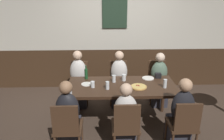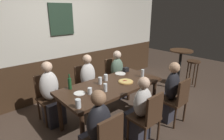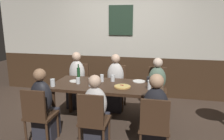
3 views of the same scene
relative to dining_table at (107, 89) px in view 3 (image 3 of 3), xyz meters
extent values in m
plane|color=#423328|center=(0.00, 0.00, -0.66)|extent=(12.00, 12.00, 0.00)
cube|color=#3D2819|center=(0.00, 1.65, -0.19)|extent=(6.40, 0.10, 0.95)
cube|color=beige|center=(0.00, 1.65, 1.11)|extent=(6.40, 0.10, 1.65)
cube|color=#233828|center=(-0.05, 1.58, 1.14)|extent=(0.56, 0.03, 0.68)
cube|color=#382316|center=(0.00, 0.00, 0.05)|extent=(1.89, 0.86, 0.05)
cylinder|color=#382316|center=(-0.85, -0.35, -0.32)|extent=(0.07, 0.07, 0.69)
cylinder|color=#382316|center=(0.85, -0.35, -0.32)|extent=(0.07, 0.07, 0.69)
cylinder|color=#382316|center=(-0.85, 0.35, -0.32)|extent=(0.07, 0.07, 0.69)
cylinder|color=#382316|center=(0.85, 0.35, -0.32)|extent=(0.07, 0.07, 0.69)
cube|color=#422B1C|center=(0.83, -0.77, -0.23)|extent=(0.40, 0.40, 0.04)
cube|color=#422B1C|center=(0.83, -0.95, 0.00)|extent=(0.36, 0.04, 0.43)
cylinder|color=#422B1C|center=(0.66, -0.60, -0.46)|extent=(0.04, 0.04, 0.41)
cylinder|color=#422B1C|center=(1.00, -0.60, -0.46)|extent=(0.04, 0.04, 0.41)
cube|color=#422B1C|center=(0.00, 0.77, -0.23)|extent=(0.40, 0.40, 0.04)
cube|color=#422B1C|center=(0.00, 0.95, 0.00)|extent=(0.36, 0.04, 0.43)
cylinder|color=#422B1C|center=(0.17, 0.60, -0.46)|extent=(0.04, 0.04, 0.41)
cylinder|color=#422B1C|center=(-0.17, 0.60, -0.46)|extent=(0.04, 0.04, 0.41)
cylinder|color=#422B1C|center=(0.17, 0.94, -0.46)|extent=(0.04, 0.04, 0.41)
cylinder|color=#422B1C|center=(-0.17, 0.94, -0.46)|extent=(0.04, 0.04, 0.41)
cube|color=#422B1C|center=(0.00, -0.77, -0.23)|extent=(0.40, 0.40, 0.04)
cube|color=#422B1C|center=(0.00, -0.95, 0.00)|extent=(0.36, 0.04, 0.43)
cylinder|color=#422B1C|center=(-0.17, -0.60, -0.46)|extent=(0.04, 0.04, 0.41)
cylinder|color=#422B1C|center=(0.17, -0.60, -0.46)|extent=(0.04, 0.04, 0.41)
cylinder|color=#422B1C|center=(-0.17, -0.94, -0.46)|extent=(0.04, 0.04, 0.41)
cube|color=#422B1C|center=(0.83, 0.77, -0.23)|extent=(0.40, 0.40, 0.04)
cube|color=#422B1C|center=(0.83, 0.95, 0.00)|extent=(0.36, 0.04, 0.43)
cylinder|color=#422B1C|center=(1.00, 0.60, -0.46)|extent=(0.04, 0.04, 0.41)
cylinder|color=#422B1C|center=(0.66, 0.60, -0.46)|extent=(0.04, 0.04, 0.41)
cylinder|color=#422B1C|center=(1.00, 0.94, -0.46)|extent=(0.04, 0.04, 0.41)
cylinder|color=#422B1C|center=(0.66, 0.94, -0.46)|extent=(0.04, 0.04, 0.41)
cube|color=#422B1C|center=(-0.83, 0.77, -0.23)|extent=(0.40, 0.40, 0.04)
cube|color=#422B1C|center=(-0.83, 0.95, 0.00)|extent=(0.36, 0.04, 0.43)
cylinder|color=#422B1C|center=(-0.66, 0.60, -0.46)|extent=(0.04, 0.04, 0.41)
cylinder|color=#422B1C|center=(-1.00, 0.60, -0.46)|extent=(0.04, 0.04, 0.41)
cylinder|color=#422B1C|center=(-0.66, 0.94, -0.46)|extent=(0.04, 0.04, 0.41)
cylinder|color=#422B1C|center=(-1.00, 0.94, -0.46)|extent=(0.04, 0.04, 0.41)
cube|color=#422B1C|center=(-0.83, -0.77, -0.23)|extent=(0.40, 0.40, 0.04)
cube|color=#422B1C|center=(-0.83, -0.95, 0.00)|extent=(0.36, 0.04, 0.43)
cylinder|color=#422B1C|center=(-1.00, -0.60, -0.46)|extent=(0.04, 0.04, 0.41)
cylinder|color=#422B1C|center=(-0.66, -0.60, -0.46)|extent=(0.04, 0.04, 0.41)
cylinder|color=#422B1C|center=(-1.00, -0.94, -0.46)|extent=(0.04, 0.04, 0.41)
cylinder|color=#422B1C|center=(-0.66, -0.94, -0.46)|extent=(0.04, 0.04, 0.41)
cube|color=#2D2D38|center=(0.83, -0.64, -0.44)|extent=(0.32, 0.34, 0.45)
ellipsoid|color=black|center=(0.83, -0.73, 0.05)|extent=(0.34, 0.22, 0.52)
sphere|color=tan|center=(0.83, -0.73, 0.39)|extent=(0.19, 0.19, 0.19)
cube|color=#2D2D38|center=(0.00, 0.64, -0.44)|extent=(0.32, 0.34, 0.45)
ellipsoid|color=silver|center=(0.00, 0.73, 0.05)|extent=(0.34, 0.22, 0.53)
sphere|color=#DBB293|center=(0.00, 0.73, 0.40)|extent=(0.18, 0.18, 0.18)
cube|color=#2D2D38|center=(0.00, -0.64, -0.44)|extent=(0.32, 0.34, 0.45)
ellipsoid|color=silver|center=(0.00, -0.73, 0.02)|extent=(0.34, 0.22, 0.47)
sphere|color=#DBB293|center=(0.00, -0.73, 0.34)|extent=(0.18, 0.18, 0.18)
cube|color=#2D2D38|center=(0.83, 0.64, -0.44)|extent=(0.32, 0.34, 0.45)
ellipsoid|color=#56705B|center=(0.83, 0.73, 0.03)|extent=(0.34, 0.22, 0.48)
sphere|color=beige|center=(0.83, 0.73, 0.35)|extent=(0.19, 0.19, 0.19)
cube|color=#2D2D38|center=(-0.83, 0.64, -0.44)|extent=(0.32, 0.34, 0.45)
ellipsoid|color=silver|center=(-0.83, 0.73, 0.06)|extent=(0.34, 0.22, 0.54)
sphere|color=#DBB293|center=(-0.83, 0.73, 0.41)|extent=(0.19, 0.19, 0.19)
cube|color=#2D2D38|center=(-0.83, -0.64, -0.44)|extent=(0.32, 0.34, 0.45)
ellipsoid|color=black|center=(-0.83, -0.73, 0.04)|extent=(0.34, 0.22, 0.51)
sphere|color=#936B4C|center=(-0.83, -0.73, 0.39)|extent=(0.19, 0.19, 0.19)
cylinder|color=tan|center=(0.28, -0.10, 0.09)|extent=(0.28, 0.28, 0.02)
cylinder|color=#DBB760|center=(0.28, -0.10, 0.10)|extent=(0.24, 0.24, 0.01)
cylinder|color=maroon|center=(0.28, -0.07, 0.11)|extent=(0.03, 0.03, 0.00)
cylinder|color=maroon|center=(0.25, -0.07, 0.11)|extent=(0.03, 0.03, 0.00)
cylinder|color=maroon|center=(0.29, -0.09, 0.11)|extent=(0.03, 0.03, 0.00)
cylinder|color=silver|center=(0.05, 0.21, 0.14)|extent=(0.07, 0.07, 0.12)
cylinder|color=gold|center=(0.05, 0.21, 0.11)|extent=(0.07, 0.07, 0.07)
cylinder|color=silver|center=(0.72, -0.13, 0.15)|extent=(0.06, 0.06, 0.15)
cylinder|color=silver|center=(0.72, -0.13, 0.14)|extent=(0.05, 0.05, 0.11)
cylinder|color=silver|center=(-0.13, 0.14, 0.14)|extent=(0.07, 0.07, 0.13)
cylinder|color=#331E14|center=(-0.13, 0.14, 0.11)|extent=(0.06, 0.06, 0.07)
cylinder|color=silver|center=(-0.50, -0.07, 0.13)|extent=(0.07, 0.07, 0.11)
cylinder|color=#C6842D|center=(-0.50, -0.07, 0.11)|extent=(0.06, 0.06, 0.05)
cylinder|color=silver|center=(-0.86, -0.30, 0.14)|extent=(0.08, 0.08, 0.13)
cylinder|color=#C6842D|center=(-0.86, -0.30, 0.12)|extent=(0.07, 0.07, 0.08)
cylinder|color=silver|center=(-0.25, -0.15, 0.15)|extent=(0.06, 0.06, 0.14)
cylinder|color=#331E14|center=(-0.25, -0.15, 0.13)|extent=(0.05, 0.05, 0.11)
cylinder|color=#194723|center=(-0.64, 0.32, 0.17)|extent=(0.06, 0.06, 0.19)
cylinder|color=#194723|center=(-0.64, 0.32, 0.31)|extent=(0.03, 0.03, 0.07)
cylinder|color=white|center=(0.52, 0.29, 0.08)|extent=(0.22, 0.22, 0.01)
cylinder|color=white|center=(-0.62, 0.06, 0.08)|extent=(0.18, 0.18, 0.01)
cube|color=black|center=(0.71, 0.32, 0.12)|extent=(0.11, 0.09, 0.09)
camera|label=1|loc=(-0.30, -3.52, 1.67)|focal=35.57mm
camera|label=2|loc=(-1.96, -2.23, 1.36)|focal=28.97mm
camera|label=3|loc=(0.85, -3.50, 1.18)|focal=35.08mm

